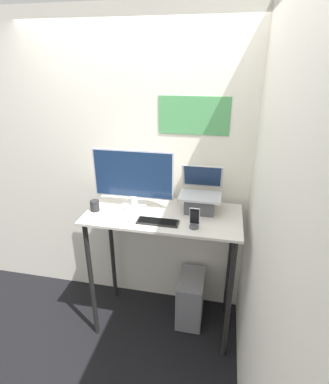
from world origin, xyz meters
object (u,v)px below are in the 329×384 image
Objects in this scene: laptop at (200,199)px; cell_phone at (194,221)px; computer_tower at (191,298)px; mouse at (130,219)px; monitor at (133,180)px; keyboard at (158,222)px.

cell_phone is (-0.01, -0.26, -0.05)m from laptop.
mouse is at bearing -148.82° from computer_tower.
monitor is 2.09× the size of keyboard.
computer_tower is (0.48, 0.04, -1.13)m from monitor.
laptop is 0.54× the size of monitor.
computer_tower is at bearing 31.18° from mouse.
monitor is at bearing -175.68° from computer_tower.
cell_phone is at bearing 0.44° from mouse.
cell_phone is 0.34× the size of computer_tower.
laptop is 0.56m from mouse.
monitor reaches higher than cell_phone.
laptop is 0.54m from monitor.
cell_phone reaches higher than computer_tower.
keyboard is (0.24, -0.22, -0.23)m from monitor.
computer_tower is at bearing 4.32° from monitor.
laptop is 0.75× the size of computer_tower.
mouse is 1.05m from computer_tower.
laptop is at bearing 29.12° from mouse.
keyboard reaches higher than computer_tower.
computer_tower is (-0.03, 0.26, -0.95)m from cell_phone.
monitor is at bearing -175.97° from laptop.
computer_tower is at bearing 46.52° from keyboard.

